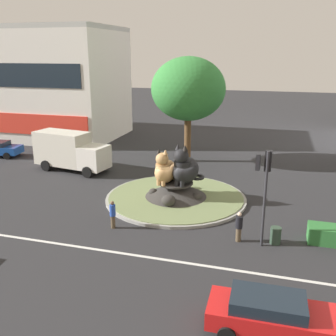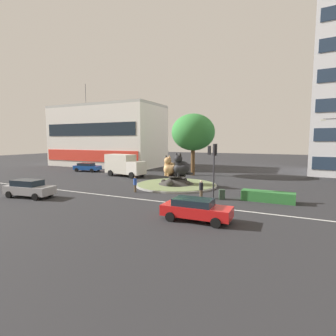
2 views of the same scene
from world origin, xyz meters
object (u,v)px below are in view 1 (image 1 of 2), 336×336
at_px(cat_statue_black, 185,169).
at_px(pedestrian_blue_shirt, 113,214).
at_px(litter_bin, 276,236).
at_px(pedestrian_black_shirt, 239,226).
at_px(shophouse_block, 24,82).
at_px(hatchback_near_shophouse, 272,314).
at_px(broadleaf_tree_behind_island, 188,89).
at_px(delivery_box_truck, 70,150).
at_px(traffic_light_mast, 265,177).
at_px(cat_statue_calico, 165,170).

relative_size(cat_statue_black, pedestrian_blue_shirt, 1.75).
bearing_deg(pedestrian_blue_shirt, litter_bin, 116.25).
height_order(pedestrian_black_shirt, pedestrian_blue_shirt, pedestrian_black_shirt).
relative_size(shophouse_block, hatchback_near_shophouse, 4.93).
distance_m(broadleaf_tree_behind_island, pedestrian_blue_shirt, 15.92).
relative_size(cat_statue_black, litter_bin, 3.16).
bearing_deg(pedestrian_black_shirt, broadleaf_tree_behind_island, 87.07).
bearing_deg(delivery_box_truck, shophouse_block, 145.76).
height_order(cat_statue_black, shophouse_block, shophouse_block).
xyz_separation_m(delivery_box_truck, litter_bin, (16.95, -8.76, -1.25)).
height_order(cat_statue_black, traffic_light_mast, traffic_light_mast).
xyz_separation_m(shophouse_block, pedestrian_blue_shirt, (20.76, -21.47, -5.30)).
height_order(traffic_light_mast, shophouse_block, shophouse_block).
distance_m(traffic_light_mast, pedestrian_blue_shirt, 8.60).
xyz_separation_m(pedestrian_black_shirt, hatchback_near_shophouse, (1.90, -6.73, -0.07)).
distance_m(pedestrian_black_shirt, delivery_box_truck, 17.60).
bearing_deg(pedestrian_black_shirt, cat_statue_black, 103.90).
distance_m(cat_statue_calico, shophouse_block, 28.05).
height_order(shophouse_block, pedestrian_blue_shirt, shophouse_block).
relative_size(cat_statue_calico, pedestrian_black_shirt, 1.52).
relative_size(shophouse_block, broadleaf_tree_behind_island, 2.47).
distance_m(cat_statue_calico, pedestrian_blue_shirt, 5.39).
bearing_deg(pedestrian_black_shirt, pedestrian_blue_shirt, 156.75).
relative_size(traffic_light_mast, hatchback_near_shophouse, 1.08).
height_order(cat_statue_black, pedestrian_black_shirt, cat_statue_black).
height_order(cat_statue_calico, broadleaf_tree_behind_island, broadleaf_tree_behind_island).
bearing_deg(delivery_box_truck, hatchback_near_shophouse, -33.56).
height_order(cat_statue_calico, pedestrian_blue_shirt, cat_statue_calico).
height_order(cat_statue_black, broadleaf_tree_behind_island, broadleaf_tree_behind_island).
relative_size(cat_statue_black, shophouse_block, 0.12).
height_order(broadleaf_tree_behind_island, pedestrian_black_shirt, broadleaf_tree_behind_island).
xyz_separation_m(cat_statue_calico, pedestrian_blue_shirt, (-1.58, -5.00, -1.25)).
distance_m(traffic_light_mast, shophouse_block, 35.89).
bearing_deg(cat_statue_black, litter_bin, 66.32).
height_order(traffic_light_mast, broadleaf_tree_behind_island, broadleaf_tree_behind_island).
relative_size(shophouse_block, pedestrian_black_shirt, 13.96).
distance_m(shophouse_block, litter_bin, 36.66).
xyz_separation_m(traffic_light_mast, litter_bin, (0.75, 0.34, -3.22)).
bearing_deg(hatchback_near_shophouse, traffic_light_mast, 95.12).
height_order(delivery_box_truck, litter_bin, delivery_box_truck).
distance_m(traffic_light_mast, litter_bin, 3.32).
relative_size(cat_statue_calico, delivery_box_truck, 0.37).
height_order(pedestrian_blue_shirt, delivery_box_truck, delivery_box_truck).
height_order(shophouse_block, litter_bin, shophouse_block).
xyz_separation_m(pedestrian_blue_shirt, hatchback_near_shophouse, (8.90, -6.36, -0.07)).
bearing_deg(litter_bin, pedestrian_black_shirt, -171.34).
relative_size(cat_statue_black, delivery_box_truck, 0.42).
relative_size(broadleaf_tree_behind_island, pedestrian_black_shirt, 5.65).
relative_size(pedestrian_blue_shirt, litter_bin, 1.80).
height_order(shophouse_block, delivery_box_truck, shophouse_block).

